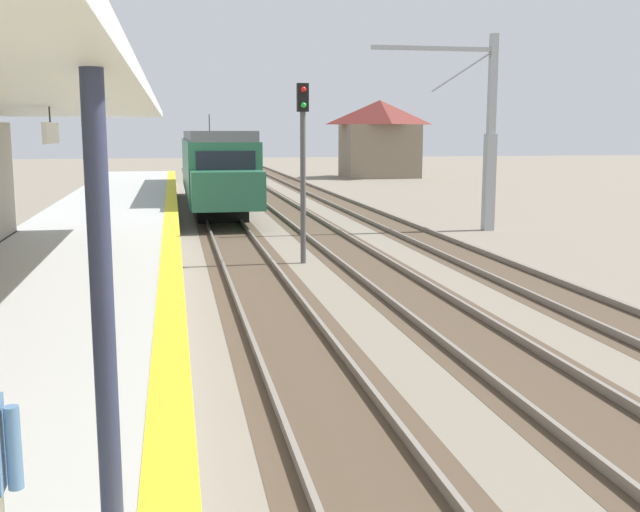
# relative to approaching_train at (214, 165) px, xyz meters

# --- Properties ---
(station_platform) EXTENTS (5.00, 80.00, 0.91)m
(station_platform) POSITION_rel_approaching_train_xyz_m (-4.40, -20.45, -1.73)
(station_platform) COLOR #A8A8A3
(station_platform) RESTS_ON ground
(track_pair_nearest_platform) EXTENTS (2.34, 120.00, 0.16)m
(track_pair_nearest_platform) POSITION_rel_approaching_train_xyz_m (-0.00, -16.45, -2.13)
(track_pair_nearest_platform) COLOR #4C3D2D
(track_pair_nearest_platform) RESTS_ON ground
(track_pair_middle) EXTENTS (2.34, 120.00, 0.16)m
(track_pair_middle) POSITION_rel_approaching_train_xyz_m (3.40, -16.45, -2.13)
(track_pair_middle) COLOR #4C3D2D
(track_pair_middle) RESTS_ON ground
(track_pair_far_side) EXTENTS (2.34, 120.00, 0.16)m
(track_pair_far_side) POSITION_rel_approaching_train_xyz_m (6.80, -16.45, -2.13)
(track_pair_far_side) COLOR #4C3D2D
(track_pair_far_side) RESTS_ON ground
(approaching_train) EXTENTS (2.93, 19.60, 4.76)m
(approaching_train) POSITION_rel_approaching_train_xyz_m (0.00, 0.00, 0.00)
(approaching_train) COLOR #286647
(approaching_train) RESTS_ON ground
(rail_signal_post) EXTENTS (0.32, 0.34, 5.20)m
(rail_signal_post) POSITION_rel_approaching_train_xyz_m (1.66, -16.86, 1.02)
(rail_signal_post) COLOR #4C4C4C
(rail_signal_post) RESTS_ON ground
(catenary_pylon_far_side) EXTENTS (5.00, 0.40, 7.50)m
(catenary_pylon_far_side) POSITION_rel_approaching_train_xyz_m (9.75, -10.79, 1.43)
(catenary_pylon_far_side) COLOR #9EA3A8
(catenary_pylon_far_side) RESTS_ON ground
(distant_trackside_house) EXTENTS (6.60, 5.28, 6.40)m
(distant_trackside_house) POSITION_rel_approaching_train_xyz_m (15.04, 23.51, 1.16)
(distant_trackside_house) COLOR #7F705B
(distant_trackside_house) RESTS_ON ground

